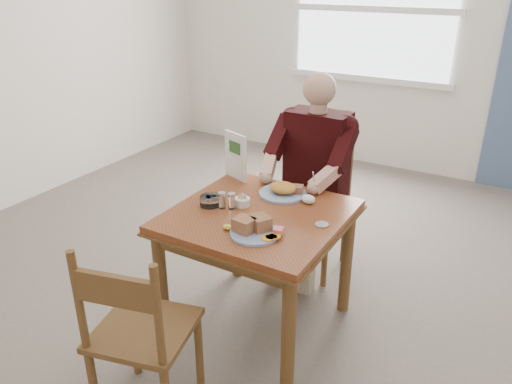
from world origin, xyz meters
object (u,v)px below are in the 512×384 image
Objects in this scene: chair_far at (316,203)px; far_plate at (284,190)px; diner at (313,162)px; near_plate at (255,228)px; table at (258,230)px; chair_near at (139,334)px.

chair_far is 2.72× the size of far_plate.
diner is 4.47× the size of near_plate.
chair_far is at bearing 95.74° from near_plate.
near_plate is at bearing -64.78° from table.
table is 0.97× the size of chair_far.
chair_far is 0.69× the size of diner.
far_plate is (-0.09, 0.49, -0.00)m from near_plate.
chair_far is at bearing 91.53° from far_plate.
far_plate is at bearing 82.87° from chair_near.
near_plate is (0.10, -0.22, 0.14)m from table.
chair_far is 3.06× the size of near_plate.
table is 0.81m from chair_far.
near_plate is 0.89× the size of far_plate.
chair_far is (0.00, 0.80, -0.16)m from table.
table is 0.28m from near_plate.
chair_far is 0.34m from diner.
near_plate is (0.10, -0.92, -0.03)m from diner.
diner is (0.00, 0.71, 0.17)m from table.
table is at bearing -90.00° from chair_far.
chair_near is at bearing -94.64° from diner.
far_plate reaches higher than table.
near_plate is at bearing 70.04° from chair_near.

